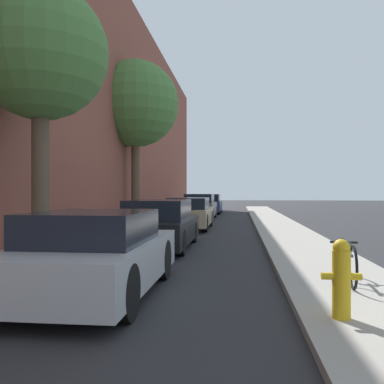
% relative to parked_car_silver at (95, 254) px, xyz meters
% --- Properties ---
extents(ground_plane, '(120.00, 120.00, 0.00)m').
position_rel_parked_car_silver_xyz_m(ground_plane, '(0.94, 8.62, -0.62)').
color(ground_plane, '#28282B').
extents(sidewalk_left, '(2.00, 52.00, 0.12)m').
position_rel_parked_car_silver_xyz_m(sidewalk_left, '(-1.96, 8.62, -0.56)').
color(sidewalk_left, '#9E998E').
rests_on(sidewalk_left, ground).
extents(sidewalk_right, '(2.00, 52.00, 0.12)m').
position_rel_parked_car_silver_xyz_m(sidewalk_right, '(3.84, 8.62, -0.56)').
color(sidewalk_right, '#9E998E').
rests_on(sidewalk_right, ground).
extents(building_facade_left, '(0.70, 52.00, 10.74)m').
position_rel_parked_car_silver_xyz_m(building_facade_left, '(-3.31, 8.62, 4.75)').
color(building_facade_left, brown).
rests_on(building_facade_left, ground).
extents(parked_car_silver, '(1.78, 3.93, 1.27)m').
position_rel_parked_car_silver_xyz_m(parked_car_silver, '(0.00, 0.00, 0.00)').
color(parked_car_silver, black).
rests_on(parked_car_silver, ground).
extents(parked_car_black, '(1.74, 4.33, 1.33)m').
position_rel_parked_car_silver_xyz_m(parked_car_black, '(-0.03, 5.26, 0.01)').
color(parked_car_black, black).
rests_on(parked_car_black, ground).
extents(parked_car_champagne, '(1.77, 4.53, 1.30)m').
position_rel_parked_car_silver_xyz_m(parked_car_champagne, '(0.06, 11.30, 0.02)').
color(parked_car_champagne, black).
rests_on(parked_car_champagne, ground).
extents(parked_car_grey, '(1.73, 4.65, 1.42)m').
position_rel_parked_car_silver_xyz_m(parked_car_grey, '(-0.07, 17.65, 0.07)').
color(parked_car_grey, black).
rests_on(parked_car_grey, ground).
extents(parked_car_navy, '(1.76, 4.38, 1.37)m').
position_rel_parked_car_silver_xyz_m(parked_car_navy, '(0.01, 23.31, 0.04)').
color(parked_car_navy, black).
rests_on(parked_car_navy, ground).
extents(street_tree_near, '(2.71, 2.71, 5.60)m').
position_rel_parked_car_silver_xyz_m(street_tree_near, '(-1.82, 1.92, 3.69)').
color(street_tree_near, brown).
rests_on(street_tree_near, sidewalk_left).
extents(street_tree_far, '(3.88, 3.88, 7.33)m').
position_rel_parked_car_silver_xyz_m(street_tree_far, '(-2.47, 12.25, 4.85)').
color(street_tree_far, brown).
rests_on(street_tree_far, sidewalk_left).
extents(fire_hydrant, '(0.44, 0.20, 0.90)m').
position_rel_parked_car_silver_xyz_m(fire_hydrant, '(3.30, -1.17, -0.03)').
color(fire_hydrant, gold).
rests_on(fire_hydrant, sidewalk_right).
extents(bicycle, '(0.44, 1.61, 0.66)m').
position_rel_parked_car_silver_xyz_m(bicycle, '(3.85, 0.77, -0.16)').
color(bicycle, black).
rests_on(bicycle, sidewalk_right).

